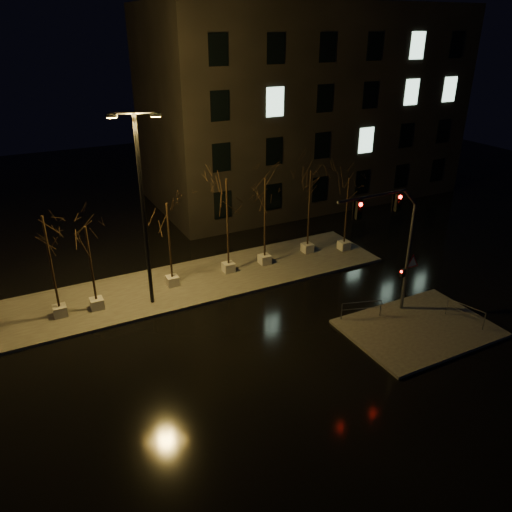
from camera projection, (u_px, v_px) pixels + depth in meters
ground at (248, 333)px, 23.92m from camera, size 90.00×90.00×0.00m
median at (202, 280)px, 28.74m from camera, size 22.00×5.00×0.15m
sidewalk_corner at (419, 328)px, 24.17m from camera, size 7.00×5.00×0.15m
building at (303, 105)px, 41.12m from camera, size 25.00×12.00×15.00m
tree_0 at (46, 239)px, 23.35m from camera, size 1.80×1.80×5.48m
tree_1 at (88, 246)px, 24.28m from camera, size 1.80×1.80×4.63m
tree_2 at (168, 222)px, 26.46m from camera, size 1.80×1.80×4.97m
tree_3 at (227, 201)px, 27.77m from camera, size 1.80×1.80×5.81m
tree_4 at (265, 198)px, 28.86m from camera, size 1.80×1.80×5.53m
tree_5 at (310, 190)px, 30.46m from camera, size 1.80×1.80×5.48m
tree_6 at (348, 194)px, 30.99m from camera, size 1.80×1.80×4.93m
traffic_signal_mast at (395, 235)px, 23.55m from camera, size 5.32×0.23×6.49m
streetlight_main at (142, 200)px, 23.99m from camera, size 2.38×1.06×9.77m
guard_rail_a at (361, 307)px, 24.70m from camera, size 1.97×0.67×0.89m
guard_rail_b at (466, 311)px, 24.32m from camera, size 0.56×1.88×0.92m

